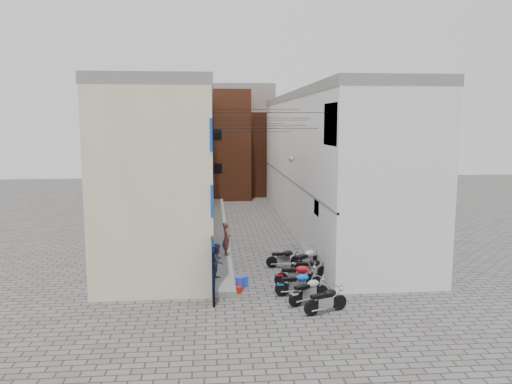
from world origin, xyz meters
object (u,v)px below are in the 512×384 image
object	(u,v)px
motorcycle_e	(310,267)
water_jug_far	(245,281)
person_b	(217,261)
motorcycle_f	(306,259)
water_jug_near	(240,284)
motorcycle_g	(284,257)
person_a	(226,239)
motorcycle_d	(297,274)
motorcycle_c	(298,283)
motorcycle_a	(326,299)
red_crate	(237,290)
motorcycle_b	(309,289)

from	to	relation	value
motorcycle_e	water_jug_far	size ratio (longest dim) A/B	3.85
person_b	water_jug_far	distance (m)	1.49
motorcycle_f	water_jug_near	xyz separation A→B (m)	(-3.32, -2.32, -0.34)
motorcycle_e	motorcycle_g	distance (m)	2.10
water_jug_near	water_jug_far	xyz separation A→B (m)	(0.26, 0.43, -0.04)
motorcycle_f	person_a	world-z (taller)	person_a
motorcycle_d	person_b	size ratio (longest dim) A/B	1.25
motorcycle_c	person_a	xyz separation A→B (m)	(-2.76, 5.68, 0.57)
motorcycle_d	motorcycle_f	distance (m)	2.27
motorcycle_d	motorcycle_g	size ratio (longest dim) A/B	1.11
motorcycle_d	water_jug_far	distance (m)	2.29
motorcycle_c	person_b	world-z (taller)	person_b
motorcycle_e	person_b	bearing A→B (deg)	-83.42
motorcycle_d	motorcycle_e	xyz separation A→B (m)	(0.78, 1.08, -0.04)
motorcycle_a	motorcycle_g	world-z (taller)	motorcycle_a
motorcycle_d	red_crate	size ratio (longest dim) A/B	4.99
motorcycle_a	water_jug_near	xyz separation A→B (m)	(-3.07, 2.84, -0.26)
motorcycle_b	motorcycle_g	xyz separation A→B (m)	(-0.27, 4.97, -0.04)
motorcycle_a	motorcycle_b	distance (m)	1.13
motorcycle_g	water_jug_near	bearing A→B (deg)	-40.28
motorcycle_a	person_b	xyz separation A→B (m)	(-4.00, 3.68, 0.51)
motorcycle_e	person_a	xyz separation A→B (m)	(-3.71, 3.52, 0.58)
motorcycle_c	water_jug_near	size ratio (longest dim) A/B	3.36
motorcycle_d	motorcycle_b	bearing A→B (deg)	7.04
red_crate	person_b	bearing A→B (deg)	125.08
motorcycle_a	water_jug_far	size ratio (longest dim) A/B	3.86
red_crate	motorcycle_g	bearing A→B (deg)	54.25
water_jug_far	water_jug_near	bearing A→B (deg)	-121.16
motorcycle_c	motorcycle_d	size ratio (longest dim) A/B	0.95
motorcycle_a	water_jug_far	xyz separation A→B (m)	(-2.81, 3.27, -0.30)
motorcycle_b	water_jug_near	size ratio (longest dim) A/B	3.44
motorcycle_c	motorcycle_f	size ratio (longest dim) A/B	0.87
motorcycle_f	motorcycle_d	bearing A→B (deg)	-60.80
person_a	person_b	xyz separation A→B (m)	(-0.51, -3.97, -0.07)
person_a	water_jug_near	size ratio (longest dim) A/B	3.08
motorcycle_e	water_jug_far	bearing A→B (deg)	-73.85
motorcycle_e	person_a	world-z (taller)	person_a
motorcycle_g	water_jug_near	distance (m)	3.96
motorcycle_b	water_jug_far	xyz separation A→B (m)	(-2.38, 2.24, -0.32)
motorcycle_f	water_jug_far	size ratio (longest dim) A/B	4.49
motorcycle_d	person_b	distance (m)	3.53
water_jug_near	red_crate	world-z (taller)	water_jug_near
motorcycle_a	motorcycle_e	world-z (taller)	motorcycle_a
motorcycle_c	person_a	bearing A→B (deg)	-157.48
person_a	red_crate	xyz separation A→B (m)	(0.29, -5.11, -0.99)
motorcycle_e	water_jug_far	xyz separation A→B (m)	(-3.03, -0.85, -0.30)
motorcycle_a	motorcycle_e	bearing A→B (deg)	154.95
motorcycle_f	red_crate	distance (m)	4.36
motorcycle_b	motorcycle_e	size ratio (longest dim) A/B	1.05
motorcycle_b	red_crate	distance (m)	3.18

